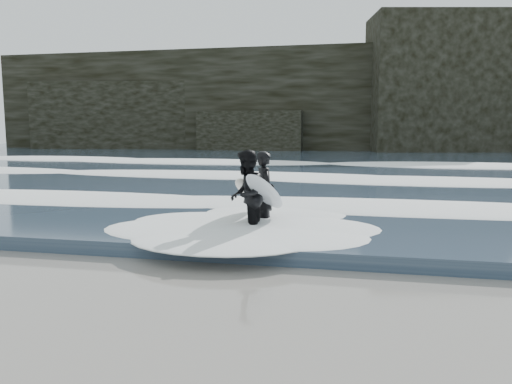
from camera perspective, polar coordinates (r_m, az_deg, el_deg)
ground at (r=6.51m, az=-12.69°, el=-14.93°), size 120.00×120.00×0.00m
sea at (r=34.63m, az=7.83°, el=3.50°), size 90.00×52.00×0.30m
headland at (r=51.58m, az=9.38°, el=10.11°), size 70.00×9.00×10.00m
foam_near at (r=14.82m, az=1.96°, el=-0.58°), size 60.00×3.20×0.20m
foam_mid at (r=21.70m, az=5.23°, el=1.98°), size 60.00×4.00×0.24m
foam_far at (r=30.63m, az=7.27°, el=3.57°), size 60.00×4.80×0.30m
surfer_left at (r=11.76m, az=0.75°, el=0.09°), size 1.05×1.90×1.91m
surfer_right at (r=10.87m, az=-0.92°, el=-0.34°), size 1.23×2.00×1.97m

